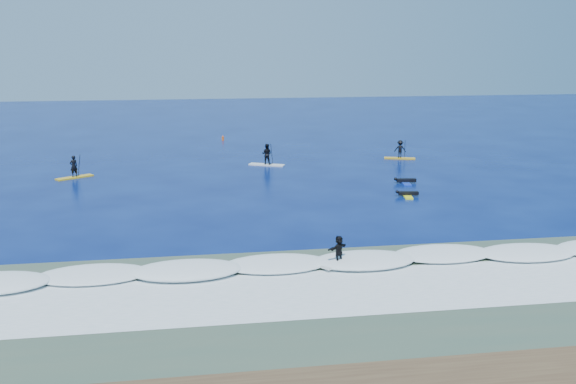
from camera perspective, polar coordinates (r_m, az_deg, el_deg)
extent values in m
plane|color=#04104A|center=(38.76, 1.37, -1.63)|extent=(160.00, 160.00, 0.00)
cube|color=#3B503F|center=(25.81, 7.02, -9.47)|extent=(90.00, 13.00, 0.01)
cube|color=white|center=(29.42, 4.88, -6.54)|extent=(40.00, 6.00, 0.30)
cube|color=silver|center=(26.70, 6.42, -8.67)|extent=(34.00, 5.00, 0.02)
cube|color=gold|center=(50.58, -18.44, 1.24)|extent=(2.69, 2.16, 0.09)
imported|color=black|center=(50.42, -18.51, 2.19)|extent=(0.70, 0.65, 1.60)
cylinder|color=black|center=(50.60, -18.08, 2.19)|extent=(0.40, 0.55, 1.87)
cube|color=black|center=(50.77, -18.01, 1.21)|extent=(0.11, 0.03, 0.28)
cube|color=silver|center=(52.97, -1.90, 2.44)|extent=(2.98, 1.90, 0.10)
imported|color=black|center=(52.81, -1.90, 3.39)|extent=(1.02, 0.93, 1.69)
cylinder|color=black|center=(52.69, -1.44, 3.31)|extent=(0.32, 0.63, 1.98)
cube|color=black|center=(52.86, -1.44, 2.31)|extent=(0.12, 0.03, 0.29)
cube|color=gold|center=(56.79, 9.90, 2.97)|extent=(2.74, 1.47, 0.09)
imported|color=black|center=(56.66, 9.93, 3.78)|extent=(1.12, 0.85, 1.53)
cylinder|color=black|center=(56.67, 10.34, 3.71)|extent=(0.23, 0.59, 1.79)
cube|color=black|center=(56.81, 10.30, 2.87)|extent=(0.11, 0.03, 0.27)
cube|color=#F3F91B|center=(42.99, 10.52, -0.31)|extent=(0.81, 1.97, 0.09)
cube|color=black|center=(42.97, 10.65, -0.11)|extent=(1.36, 0.55, 0.22)
sphere|color=black|center=(42.82, 9.67, 0.01)|extent=(0.22, 0.22, 0.22)
cube|color=#193CC1|center=(46.97, 10.35, 0.84)|extent=(0.77, 2.06, 0.10)
cube|color=black|center=(46.96, 10.47, 1.03)|extent=(1.42, 0.52, 0.23)
sphere|color=black|center=(46.77, 9.54, 1.14)|extent=(0.23, 0.23, 0.23)
cube|color=silver|center=(29.11, 4.51, -6.34)|extent=(1.81, 1.49, 0.10)
imported|color=black|center=(28.89, 4.54, -5.08)|extent=(1.15, 0.97, 1.25)
cylinder|color=#E05213|center=(66.79, -5.81, 4.74)|extent=(0.24, 0.24, 0.39)
cone|color=#E05213|center=(66.75, -5.81, 4.98)|extent=(0.17, 0.17, 0.19)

